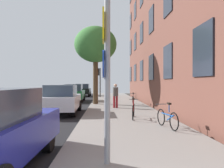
{
  "coord_description": "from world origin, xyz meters",
  "views": [
    {
      "loc": [
        0.07,
        -1.32,
        1.74
      ],
      "look_at": [
        0.57,
        13.16,
        1.67
      ],
      "focal_mm": 35.67,
      "sensor_mm": 36.0,
      "label": 1
    }
  ],
  "objects_px": {
    "traffic_light": "(99,77)",
    "pedestrian_0": "(115,94)",
    "bicycle_0": "(167,118)",
    "car_3": "(83,90)",
    "tree_near": "(96,45)",
    "bicycle_2": "(133,100)",
    "car_2": "(74,93)",
    "bicycle_1": "(133,110)",
    "car_1": "(62,99)",
    "sign_post": "(106,68)"
  },
  "relations": [
    {
      "from": "bicycle_2",
      "to": "car_2",
      "type": "relative_size",
      "value": 0.35
    },
    {
      "from": "bicycle_2",
      "to": "car_2",
      "type": "distance_m",
      "value": 6.47
    },
    {
      "from": "tree_near",
      "to": "car_1",
      "type": "distance_m",
      "value": 6.31
    },
    {
      "from": "bicycle_2",
      "to": "car_2",
      "type": "height_order",
      "value": "car_2"
    },
    {
      "from": "tree_near",
      "to": "bicycle_2",
      "type": "height_order",
      "value": "tree_near"
    },
    {
      "from": "tree_near",
      "to": "car_2",
      "type": "relative_size",
      "value": 1.32
    },
    {
      "from": "traffic_light",
      "to": "pedestrian_0",
      "type": "relative_size",
      "value": 2.15
    },
    {
      "from": "tree_near",
      "to": "bicycle_1",
      "type": "distance_m",
      "value": 8.55
    },
    {
      "from": "sign_post",
      "to": "pedestrian_0",
      "type": "bearing_deg",
      "value": 86.07
    },
    {
      "from": "car_3",
      "to": "sign_post",
      "type": "bearing_deg",
      "value": -83.45
    },
    {
      "from": "car_2",
      "to": "bicycle_1",
      "type": "bearing_deg",
      "value": -69.01
    },
    {
      "from": "traffic_light",
      "to": "bicycle_0",
      "type": "height_order",
      "value": "traffic_light"
    },
    {
      "from": "sign_post",
      "to": "bicycle_0",
      "type": "distance_m",
      "value": 4.37
    },
    {
      "from": "bicycle_2",
      "to": "car_1",
      "type": "height_order",
      "value": "car_1"
    },
    {
      "from": "bicycle_2",
      "to": "car_2",
      "type": "xyz_separation_m",
      "value": [
        -5.01,
        4.08,
        0.38
      ]
    },
    {
      "from": "bicycle_0",
      "to": "car_3",
      "type": "height_order",
      "value": "car_3"
    },
    {
      "from": "bicycle_2",
      "to": "pedestrian_0",
      "type": "height_order",
      "value": "pedestrian_0"
    },
    {
      "from": "pedestrian_0",
      "to": "bicycle_0",
      "type": "bearing_deg",
      "value": -76.92
    },
    {
      "from": "car_3",
      "to": "tree_near",
      "type": "bearing_deg",
      "value": -79.93
    },
    {
      "from": "bicycle_0",
      "to": "bicycle_1",
      "type": "relative_size",
      "value": 0.99
    },
    {
      "from": "tree_near",
      "to": "car_2",
      "type": "height_order",
      "value": "tree_near"
    },
    {
      "from": "bicycle_2",
      "to": "car_3",
      "type": "bearing_deg",
      "value": 111.93
    },
    {
      "from": "tree_near",
      "to": "car_1",
      "type": "relative_size",
      "value": 1.44
    },
    {
      "from": "car_2",
      "to": "pedestrian_0",
      "type": "bearing_deg",
      "value": -61.15
    },
    {
      "from": "traffic_light",
      "to": "car_2",
      "type": "height_order",
      "value": "traffic_light"
    },
    {
      "from": "sign_post",
      "to": "car_2",
      "type": "bearing_deg",
      "value": 99.84
    },
    {
      "from": "bicycle_0",
      "to": "pedestrian_0",
      "type": "distance_m",
      "value": 6.8
    },
    {
      "from": "tree_near",
      "to": "bicycle_2",
      "type": "relative_size",
      "value": 3.73
    },
    {
      "from": "bicycle_2",
      "to": "car_3",
      "type": "distance_m",
      "value": 13.4
    },
    {
      "from": "traffic_light",
      "to": "car_3",
      "type": "xyz_separation_m",
      "value": [
        -2.21,
        3.43,
        -1.59
      ]
    },
    {
      "from": "sign_post",
      "to": "tree_near",
      "type": "height_order",
      "value": "tree_near"
    },
    {
      "from": "tree_near",
      "to": "bicycle_0",
      "type": "xyz_separation_m",
      "value": [
        2.94,
        -9.39,
        -4.21
      ]
    },
    {
      "from": "tree_near",
      "to": "bicycle_0",
      "type": "bearing_deg",
      "value": -72.6
    },
    {
      "from": "pedestrian_0",
      "to": "car_3",
      "type": "xyz_separation_m",
      "value": [
        -3.54,
        14.77,
        -0.17
      ]
    },
    {
      "from": "car_2",
      "to": "bicycle_2",
      "type": "bearing_deg",
      "value": -39.18
    },
    {
      "from": "tree_near",
      "to": "bicycle_1",
      "type": "height_order",
      "value": "tree_near"
    },
    {
      "from": "traffic_light",
      "to": "pedestrian_0",
      "type": "xyz_separation_m",
      "value": [
        1.32,
        -11.34,
        -1.42
      ]
    },
    {
      "from": "car_2",
      "to": "car_3",
      "type": "height_order",
      "value": "same"
    },
    {
      "from": "traffic_light",
      "to": "bicycle_2",
      "type": "distance_m",
      "value": 9.62
    },
    {
      "from": "bicycle_0",
      "to": "bicycle_2",
      "type": "relative_size",
      "value": 1.01
    },
    {
      "from": "sign_post",
      "to": "pedestrian_0",
      "type": "xyz_separation_m",
      "value": [
        0.69,
        10.03,
        -1.02
      ]
    },
    {
      "from": "sign_post",
      "to": "car_1",
      "type": "bearing_deg",
      "value": 106.63
    },
    {
      "from": "car_1",
      "to": "car_3",
      "type": "height_order",
      "value": "same"
    },
    {
      "from": "traffic_light",
      "to": "bicycle_2",
      "type": "bearing_deg",
      "value": -72.76
    },
    {
      "from": "traffic_light",
      "to": "car_1",
      "type": "xyz_separation_m",
      "value": [
        -1.79,
        -13.24,
        -1.59
      ]
    },
    {
      "from": "bicycle_1",
      "to": "car_2",
      "type": "height_order",
      "value": "car_2"
    },
    {
      "from": "car_2",
      "to": "car_3",
      "type": "bearing_deg",
      "value": 89.97
    },
    {
      "from": "pedestrian_0",
      "to": "bicycle_2",
      "type": "bearing_deg",
      "value": 58.01
    },
    {
      "from": "tree_near",
      "to": "car_2",
      "type": "xyz_separation_m",
      "value": [
        -2.13,
        3.63,
        -3.85
      ]
    },
    {
      "from": "sign_post",
      "to": "car_1",
      "type": "relative_size",
      "value": 0.83
    }
  ]
}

